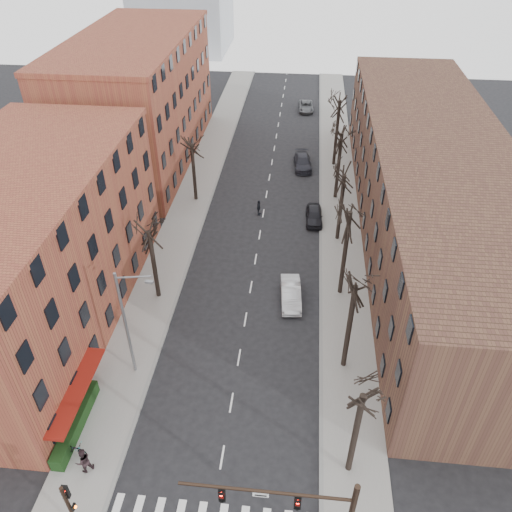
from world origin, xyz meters
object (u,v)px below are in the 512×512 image
(parked_car_near, at_px, (314,215))
(parked_car_mid, at_px, (303,162))
(bicycle, at_px, (73,448))
(silver_sedan, at_px, (291,294))

(parked_car_near, height_order, parked_car_mid, parked_car_mid)
(parked_car_mid, xyz_separation_m, bicycle, (-12.79, -39.64, -0.06))
(parked_car_mid, bearing_deg, silver_sedan, -96.44)
(parked_car_near, xyz_separation_m, parked_car_mid, (-1.50, 11.90, 0.01))
(bicycle, bearing_deg, parked_car_mid, -6.49)
(parked_car_mid, bearing_deg, parked_car_near, -88.51)
(silver_sedan, distance_m, parked_car_near, 12.53)
(parked_car_near, bearing_deg, silver_sedan, -100.54)
(silver_sedan, height_order, bicycle, silver_sedan)
(silver_sedan, xyz_separation_m, parked_car_mid, (0.31, 24.31, -0.04))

